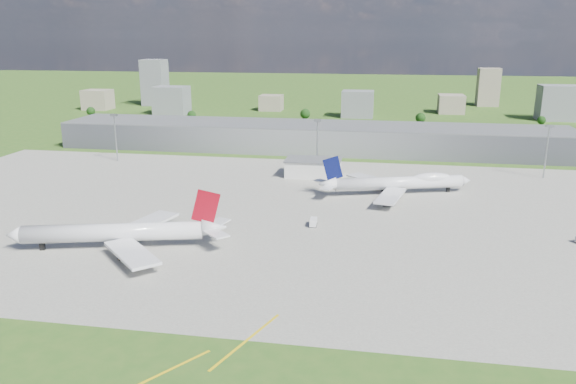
% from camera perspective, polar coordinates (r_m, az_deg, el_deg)
% --- Properties ---
extents(ground, '(1400.00, 1400.00, 0.00)m').
position_cam_1_polar(ground, '(324.71, 1.97, 3.80)').
color(ground, '#2F591B').
rests_on(ground, ground).
extents(apron, '(360.00, 190.00, 0.08)m').
position_cam_1_polar(apron, '(217.96, 0.54, -2.14)').
color(apron, gray).
rests_on(apron, ground).
extents(terminal, '(300.00, 42.00, 15.00)m').
position_cam_1_polar(terminal, '(337.88, 2.34, 5.56)').
color(terminal, slate).
rests_on(terminal, ground).
extents(ops_building, '(26.00, 16.00, 8.00)m').
position_cam_1_polar(ops_building, '(274.17, 2.59, 2.43)').
color(ops_building, silver).
rests_on(ops_building, ground).
extents(mast_west, '(3.50, 2.00, 25.90)m').
position_cam_1_polar(mast_west, '(318.30, -17.16, 6.12)').
color(mast_west, gray).
rests_on(mast_west, ground).
extents(mast_center, '(3.50, 2.00, 25.90)m').
position_cam_1_polar(mast_center, '(286.02, 3.01, 5.78)').
color(mast_center, gray).
rests_on(mast_center, ground).
extents(mast_east, '(3.50, 2.00, 25.90)m').
position_cam_1_polar(mast_east, '(294.11, 24.88, 4.62)').
color(mast_east, gray).
rests_on(mast_east, ground).
extents(airliner_red_twin, '(69.03, 52.83, 19.21)m').
position_cam_1_polar(airliner_red_twin, '(189.15, -16.55, -4.01)').
color(airliner_red_twin, silver).
rests_on(airliner_red_twin, ground).
extents(airliner_blue_quad, '(66.32, 50.86, 17.76)m').
position_cam_1_polar(airliner_blue_quad, '(247.36, 11.20, 0.90)').
color(airliner_blue_quad, silver).
rests_on(airliner_blue_quad, ground).
extents(tug_yellow, '(3.52, 2.53, 1.62)m').
position_cam_1_polar(tug_yellow, '(180.59, -16.34, -6.39)').
color(tug_yellow, yellow).
rests_on(tug_yellow, ground).
extents(van_white_near, '(2.73, 5.51, 2.73)m').
position_cam_1_polar(van_white_near, '(203.18, 2.60, -3.11)').
color(van_white_near, white).
rests_on(van_white_near, ground).
extents(bldg_far_w, '(24.00, 20.00, 18.00)m').
position_cam_1_polar(bldg_far_w, '(554.85, -18.77, 8.88)').
color(bldg_far_w, gray).
rests_on(bldg_far_w, ground).
extents(bldg_w, '(28.00, 22.00, 24.00)m').
position_cam_1_polar(bldg_w, '(502.73, -11.74, 9.10)').
color(bldg_w, slate).
rests_on(bldg_w, ground).
extents(bldg_cw, '(20.00, 18.00, 14.00)m').
position_cam_1_polar(bldg_cw, '(518.75, -1.71, 9.05)').
color(bldg_cw, gray).
rests_on(bldg_cw, ground).
extents(bldg_c, '(26.00, 20.00, 22.00)m').
position_cam_1_polar(bldg_c, '(478.61, 7.09, 8.86)').
color(bldg_c, slate).
rests_on(bldg_c, ground).
extents(bldg_ce, '(22.00, 24.00, 16.00)m').
position_cam_1_polar(bldg_ce, '(521.16, 16.23, 8.58)').
color(bldg_ce, gray).
rests_on(bldg_ce, ground).
extents(bldg_e, '(30.00, 22.00, 28.00)m').
position_cam_1_polar(bldg_e, '(506.33, 25.74, 8.16)').
color(bldg_e, slate).
rests_on(bldg_e, ground).
extents(bldg_tall_w, '(22.00, 20.00, 44.00)m').
position_cam_1_polar(bldg_tall_w, '(572.20, -13.38, 10.77)').
color(bldg_tall_w, slate).
rests_on(bldg_tall_w, ground).
extents(bldg_tall_e, '(20.00, 18.00, 36.00)m').
position_cam_1_polar(bldg_tall_e, '(584.82, 19.66, 10.00)').
color(bldg_tall_e, gray).
rests_on(bldg_tall_e, ground).
extents(tree_far_w, '(7.20, 7.20, 8.80)m').
position_cam_1_polar(tree_far_w, '(502.18, -19.40, 7.75)').
color(tree_far_w, '#382314').
rests_on(tree_far_w, ground).
extents(tree_w, '(6.75, 6.75, 8.25)m').
position_cam_1_polar(tree_w, '(460.59, -9.77, 7.73)').
color(tree_w, '#382314').
rests_on(tree_w, ground).
extents(tree_c, '(8.10, 8.10, 9.90)m').
position_cam_1_polar(tree_c, '(453.41, 1.76, 7.94)').
color(tree_c, '#382314').
rests_on(tree_c, ground).
extents(tree_e, '(7.65, 7.65, 9.35)m').
position_cam_1_polar(tree_e, '(444.79, 13.31, 7.34)').
color(tree_e, '#382314').
rests_on(tree_e, ground).
extents(tree_far_e, '(6.30, 6.30, 7.70)m').
position_cam_1_polar(tree_far_e, '(468.71, 24.35, 6.66)').
color(tree_far_e, '#382314').
rests_on(tree_far_e, ground).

